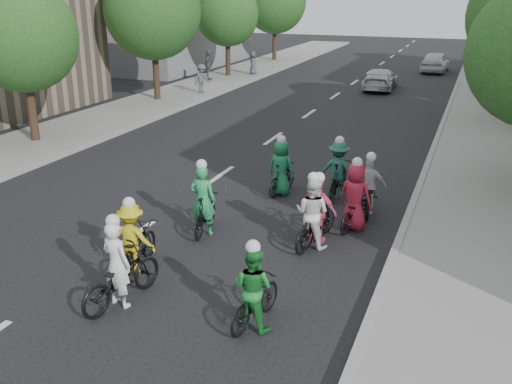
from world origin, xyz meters
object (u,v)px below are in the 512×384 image
Objects in this scene: cyclist_9 at (281,172)px; cyclist_6 at (313,220)px; follow_car_lead at (381,79)px; cyclist_2 at (134,244)px; cyclist_0 at (120,274)px; spectator_2 at (253,63)px; cyclist_7 at (338,174)px; spectator_0 at (202,79)px; cyclist_1 at (254,294)px; cyclist_8 at (369,192)px; cyclist_5 at (204,208)px; cyclist_3 at (318,216)px; cyclist_4 at (355,204)px; spectator_1 at (208,65)px; follow_car_trail at (435,62)px.

cyclist_6 is at bearing 129.00° from cyclist_9.
cyclist_2 is at bearing 86.50° from follow_car_lead.
spectator_2 is at bearing -62.06° from cyclist_0.
cyclist_7 is 16.81m from spectator_0.
cyclist_8 reaches higher than cyclist_1.
cyclist_5 is 25.51m from spectator_2.
cyclist_4 is at bearing -108.82° from cyclist_3.
spectator_0 is at bearing -56.27° from cyclist_0.
spectator_1 is (-12.57, 24.02, 0.44)m from cyclist_1.
spectator_2 is at bearing -57.94° from cyclist_9.
cyclist_5 is 30.92m from follow_car_trail.
cyclist_2 is 20.40m from spectator_0.
cyclist_8 is 1.06× the size of cyclist_9.
cyclist_2 is (-3.10, 1.01, -0.02)m from cyclist_1.
cyclist_6 is 0.46× the size of follow_car_lead.
cyclist_4 is at bearing -111.74° from cyclist_0.
cyclist_2 is at bearing 65.21° from cyclist_7.
spectator_1 is (-1.62, 4.18, 0.14)m from spectator_0.
cyclist_1 is 0.88× the size of cyclist_2.
cyclist_2 is (-0.49, 1.22, 0.00)m from cyclist_0.
cyclist_8 is 1.01× the size of spectator_1.
cyclist_6 is 1.06× the size of cyclist_7.
cyclist_4 is (0.62, 1.12, -0.01)m from cyclist_3.
spectator_2 is (-11.65, 22.48, 0.25)m from cyclist_4.
spectator_0 is (-10.97, 16.26, 0.30)m from cyclist_6.
follow_car_trail is (2.69, 30.80, 0.05)m from cyclist_5.
cyclist_8 is at bearing -107.57° from cyclist_0.
cyclist_9 is at bearing -166.50° from spectator_2.
cyclist_6 reaches higher than cyclist_2.
cyclist_6 is at bearing -79.53° from cyclist_1.
spectator_0 is at bearing -48.12° from cyclist_6.
cyclist_0 is at bearing 87.70° from follow_car_lead.
cyclist_5 reaches higher than spectator_2.
cyclist_2 is 1.04× the size of cyclist_4.
cyclist_3 is at bearing 94.68° from follow_car_lead.
cyclist_9 is 22.73m from spectator_2.
cyclist_6 is 21.97m from follow_car_lead.
cyclist_1 is 0.90× the size of cyclist_8.
follow_car_trail is (2.30, 8.66, 0.11)m from follow_car_lead.
cyclist_0 is at bearing 53.11° from cyclist_8.
cyclist_5 is (-3.32, -1.63, 0.01)m from cyclist_4.
cyclist_8 is 1.26× the size of spectator_2.
follow_car_trail is 12.90m from spectator_2.
follow_car_lead is (-2.02, 18.51, -0.10)m from cyclist_7.
follow_car_lead is 2.78× the size of spectator_2.
spectator_1 is 1.24× the size of spectator_2.
cyclist_3 reaches higher than spectator_2.
cyclist_3 is 1.30× the size of spectator_2.
cyclist_1 is at bearing 154.78° from cyclist_2.
cyclist_3 is 19.46m from spectator_0.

